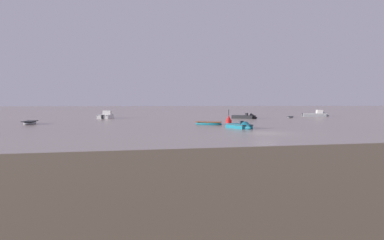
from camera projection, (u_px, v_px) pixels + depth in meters
ground_plane at (265, 133)px, 36.03m from camera, size 800.00×800.00×0.00m
motorboat_moored_0 at (318, 115)px, 83.06m from camera, size 6.51×3.97×2.34m
motorboat_moored_1 at (242, 127)px, 42.97m from camera, size 2.49×4.61×1.50m
motorboat_moored_2 at (107, 116)px, 73.45m from camera, size 3.54×6.57×2.38m
motorboat_moored_3 at (247, 117)px, 71.37m from camera, size 5.09×4.98×1.82m
rowboat_moored_1 at (209, 124)px, 50.70m from camera, size 4.09×3.37×0.63m
rowboat_moored_2 at (290, 117)px, 76.07m from camera, size 2.71×2.86×0.46m
rowboat_moored_3 at (30, 123)px, 52.08m from camera, size 1.67×4.41×0.69m
channel_buoy at (229, 120)px, 54.79m from camera, size 0.90×0.90×2.30m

